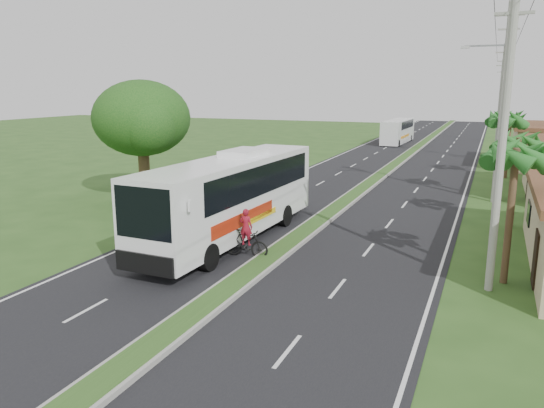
% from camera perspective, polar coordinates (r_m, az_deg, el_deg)
% --- Properties ---
extents(ground, '(180.00, 180.00, 0.00)m').
position_cam_1_polar(ground, '(20.55, -2.44, -7.72)').
color(ground, '#2A4B1B').
rests_on(ground, ground).
extents(road_asphalt, '(14.00, 160.00, 0.02)m').
position_cam_1_polar(road_asphalt, '(38.98, 10.13, 1.84)').
color(road_asphalt, black).
rests_on(road_asphalt, ground).
extents(median_strip, '(1.20, 160.00, 0.18)m').
position_cam_1_polar(median_strip, '(38.96, 10.14, 1.98)').
color(median_strip, gray).
rests_on(median_strip, ground).
extents(lane_edge_left, '(0.12, 160.00, 0.01)m').
position_cam_1_polar(lane_edge_left, '(40.93, 0.94, 2.53)').
color(lane_edge_left, silver).
rests_on(lane_edge_left, ground).
extents(lane_edge_right, '(0.12, 160.00, 0.01)m').
position_cam_1_polar(lane_edge_right, '(38.13, 19.99, 1.02)').
color(lane_edge_right, silver).
rests_on(lane_edge_right, ground).
extents(palm_verge_a, '(2.40, 2.40, 5.45)m').
position_cam_1_polar(palm_verge_a, '(20.58, 24.76, 4.77)').
color(palm_verge_a, '#473321').
rests_on(palm_verge_a, ground).
extents(palm_verge_b, '(2.40, 2.40, 5.05)m').
position_cam_1_polar(palm_verge_b, '(29.58, 25.01, 6.03)').
color(palm_verge_b, '#473321').
rests_on(palm_verge_b, ground).
extents(palm_verge_c, '(2.40, 2.40, 5.85)m').
position_cam_1_polar(palm_verge_c, '(36.49, 23.83, 8.36)').
color(palm_verge_c, '#473321').
rests_on(palm_verge_c, ground).
extents(palm_verge_d, '(2.40, 2.40, 5.25)m').
position_cam_1_polar(palm_verge_d, '(45.52, 24.28, 8.22)').
color(palm_verge_d, '#473321').
rests_on(palm_verge_d, ground).
extents(shade_tree, '(6.30, 6.00, 7.54)m').
position_cam_1_polar(shade_tree, '(34.23, -13.98, 8.68)').
color(shade_tree, '#473321').
rests_on(shade_tree, ground).
extents(utility_pole_a, '(1.60, 0.28, 11.00)m').
position_cam_1_polar(utility_pole_a, '(19.49, 23.62, 7.26)').
color(utility_pole_a, gray).
rests_on(utility_pole_a, ground).
extents(utility_pole_b, '(3.20, 0.28, 12.00)m').
position_cam_1_polar(utility_pole_b, '(35.44, 23.47, 10.14)').
color(utility_pole_b, gray).
rests_on(utility_pole_b, ground).
extents(utility_pole_c, '(1.60, 0.28, 11.00)m').
position_cam_1_polar(utility_pole_c, '(55.45, 23.35, 10.05)').
color(utility_pole_c, gray).
rests_on(utility_pole_c, ground).
extents(utility_pole_d, '(1.60, 0.28, 10.50)m').
position_cam_1_polar(utility_pole_d, '(75.45, 23.30, 10.26)').
color(utility_pole_d, gray).
rests_on(utility_pole_d, ground).
extents(coach_bus_main, '(3.17, 13.01, 4.17)m').
position_cam_1_polar(coach_bus_main, '(24.67, -4.30, 1.24)').
color(coach_bus_main, white).
rests_on(coach_bus_main, ground).
extents(coach_bus_far, '(2.59, 10.25, 2.96)m').
position_cam_1_polar(coach_bus_far, '(69.99, 13.39, 7.75)').
color(coach_bus_far, white).
rests_on(coach_bus_far, ground).
extents(motorcyclist, '(2.00, 0.62, 2.13)m').
position_cam_1_polar(motorcyclist, '(22.47, -2.80, -3.93)').
color(motorcyclist, black).
rests_on(motorcyclist, ground).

